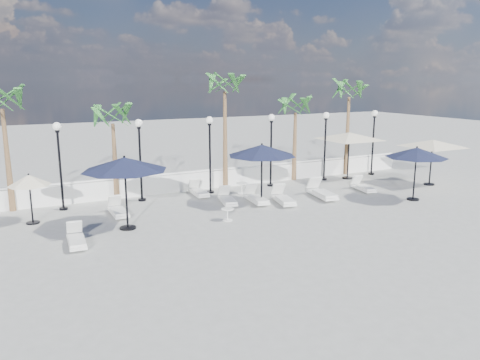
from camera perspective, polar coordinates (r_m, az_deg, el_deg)
name	(u,v)px	position (r m, az deg, el deg)	size (l,w,h in m)	color
ground	(277,229)	(18.05, 4.48, -5.97)	(100.00, 100.00, 0.00)	gray
balustrade	(203,180)	(24.44, -4.55, 0.00)	(26.00, 0.30, 1.01)	silver
lamppost_1	(59,154)	(21.50, -21.19, 3.01)	(0.36, 0.36, 3.84)	black
lamppost_2	(140,148)	(22.08, -12.12, 3.79)	(0.36, 0.36, 3.84)	black
lamppost_3	(210,144)	(23.18, -3.70, 4.42)	(0.36, 0.36, 3.84)	black
lamppost_4	(271,140)	(24.73, 3.82, 4.91)	(0.36, 0.36, 3.84)	black
lamppost_5	(325,136)	(26.65, 10.37, 5.26)	(0.36, 0.36, 3.84)	black
lamppost_6	(374,133)	(28.88, 15.97, 5.51)	(0.36, 0.36, 3.84)	black
palm_0	(2,106)	(22.02, -27.03, 8.07)	(2.60, 2.60, 5.50)	brown
palm_1	(113,120)	(22.49, -15.26, 7.02)	(2.60, 2.60, 4.70)	brown
palm_2	(225,89)	(24.19, -1.87, 11.00)	(2.60, 2.60, 6.10)	brown
palm_3	(296,110)	(26.32, 6.79, 8.48)	(2.60, 2.60, 4.90)	brown
palm_4	(349,95)	(28.47, 13.17, 10.09)	(2.60, 2.60, 5.70)	brown
lounger_0	(118,210)	(20.32, -14.63, -3.59)	(0.59, 1.79, 0.67)	silver
lounger_1	(76,239)	(17.17, -19.32, -6.85)	(0.65, 1.74, 0.64)	silver
lounger_2	(227,199)	(21.48, -1.54, -2.35)	(0.92, 1.85, 0.66)	silver
lounger_3	(283,198)	(21.62, 5.28, -2.25)	(1.01, 2.02, 0.72)	silver
lounger_4	(199,191)	(23.07, -5.08, -1.38)	(0.66, 1.80, 0.66)	silver
lounger_5	(363,187)	(24.74, 14.77, -0.83)	(0.83, 1.77, 0.64)	silver
lounger_6	(256,198)	(21.67, 1.98, -2.19)	(0.78, 1.91, 0.70)	silver
lounger_7	(322,192)	(22.88, 9.93, -1.50)	(1.01, 2.23, 0.80)	silver
side_table_1	(228,213)	(18.95, -1.53, -4.08)	(0.52, 0.52, 0.51)	silver
side_table_2	(242,187)	(23.41, 0.22, -0.86)	(0.56, 0.56, 0.54)	silver
parasol_navy_left	(125,164)	(17.94, -13.90, 1.86)	(3.22, 3.22, 2.85)	black
parasol_navy_mid	(262,151)	(21.07, 2.68, 3.59)	(3.14, 3.14, 2.81)	black
parasol_navy_right	(417,153)	(23.29, 20.73, 3.12)	(2.87, 2.87, 2.57)	black
parasol_cream_sq_a	(349,133)	(27.29, 13.20, 5.63)	(5.83, 5.83, 2.86)	black
parasol_cream_sq_b	(433,140)	(27.01, 22.46, 4.52)	(5.27, 5.27, 2.64)	black
parasol_cream_small	(29,181)	(20.01, -24.33, -0.09)	(1.65, 1.65, 2.03)	black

